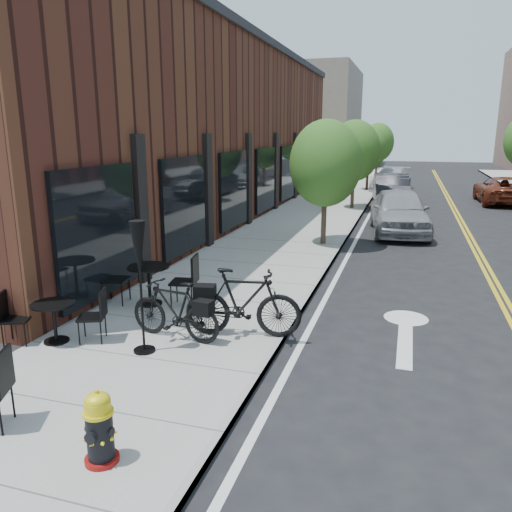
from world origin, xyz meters
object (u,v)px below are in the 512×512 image
(bicycle_left, at_px, (175,310))
(patio_umbrella, at_px, (139,259))
(bistro_set_b, at_px, (54,317))
(parked_car_c, at_px, (391,179))
(parked_car_far, at_px, (502,190))
(parked_car_b, at_px, (391,189))
(bicycle_right, at_px, (243,303))
(fire_hydrant, at_px, (99,428))
(bistro_set_c, at_px, (149,279))
(parked_car_a, at_px, (399,211))

(bicycle_left, relative_size, patio_umbrella, 0.81)
(bicycle_left, relative_size, bistro_set_b, 1.02)
(parked_car_c, xyz_separation_m, parked_car_far, (5.62, -4.17, -0.02))
(patio_umbrella, bearing_deg, parked_car_far, 68.46)
(parked_car_b, bearing_deg, bicycle_right, -101.72)
(bicycle_left, bearing_deg, fire_hydrant, 20.11)
(bistro_set_b, xyz_separation_m, parked_car_c, (4.40, 25.60, 0.14))
(bistro_set_c, relative_size, parked_car_c, 0.41)
(parked_car_far, bearing_deg, parked_car_a, 61.58)
(bicycle_right, distance_m, patio_umbrella, 1.93)
(parked_car_b, distance_m, parked_car_c, 6.27)
(parked_car_b, distance_m, parked_car_far, 5.78)
(fire_hydrant, bearing_deg, parked_car_far, 73.89)
(bistro_set_c, xyz_separation_m, parked_car_b, (4.04, 17.18, 0.12))
(parked_car_c, bearing_deg, bicycle_left, -88.92)
(parked_car_c, bearing_deg, bicycle_right, -86.55)
(bicycle_left, relative_size, parked_car_b, 0.37)
(fire_hydrant, height_order, patio_umbrella, patio_umbrella)
(parked_car_a, relative_size, parked_car_b, 1.00)
(bistro_set_b, height_order, parked_car_a, parked_car_a)
(bistro_set_c, relative_size, parked_car_a, 0.43)
(fire_hydrant, bearing_deg, patio_umbrella, 111.30)
(bicycle_left, bearing_deg, patio_umbrella, -14.28)
(patio_umbrella, height_order, parked_car_b, patio_umbrella)
(fire_hydrant, bearing_deg, bicycle_left, 103.43)
(bistro_set_b, relative_size, parked_car_b, 0.36)
(bicycle_right, relative_size, patio_umbrella, 0.94)
(fire_hydrant, xyz_separation_m, patio_umbrella, (-0.95, 2.59, 1.13))
(parked_car_a, bearing_deg, bicycle_left, -114.07)
(bicycle_left, distance_m, bistro_set_c, 1.92)
(parked_car_c, bearing_deg, bistro_set_c, -92.33)
(bicycle_right, xyz_separation_m, patio_umbrella, (-1.32, -1.06, 0.92))
(bicycle_right, bearing_deg, patio_umbrella, 118.30)
(bistro_set_b, height_order, bistro_set_c, bistro_set_c)
(parked_car_a, height_order, parked_car_far, parked_car_a)
(bistro_set_c, xyz_separation_m, parked_car_a, (4.62, 9.78, 0.15))
(bicycle_left, height_order, parked_car_a, parked_car_a)
(bistro_set_b, relative_size, parked_car_far, 0.34)
(bistro_set_b, relative_size, parked_car_a, 0.36)
(fire_hydrant, bearing_deg, parked_car_c, 87.47)
(parked_car_b, bearing_deg, fire_hydrant, -101.80)
(bicycle_right, xyz_separation_m, bistro_set_b, (-2.92, -1.16, -0.15))
(bistro_set_c, height_order, parked_car_c, parked_car_c)
(fire_hydrant, xyz_separation_m, bistro_set_b, (-2.55, 2.50, 0.05))
(fire_hydrant, relative_size, parked_car_a, 0.18)
(fire_hydrant, xyz_separation_m, parked_car_c, (1.85, 28.09, 0.19))
(fire_hydrant, xyz_separation_m, bicycle_right, (0.37, 3.66, 0.20))
(bistro_set_c, bearing_deg, fire_hydrant, -76.89)
(bicycle_left, height_order, patio_umbrella, patio_umbrella)
(parked_car_c, height_order, parked_car_far, parked_car_c)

